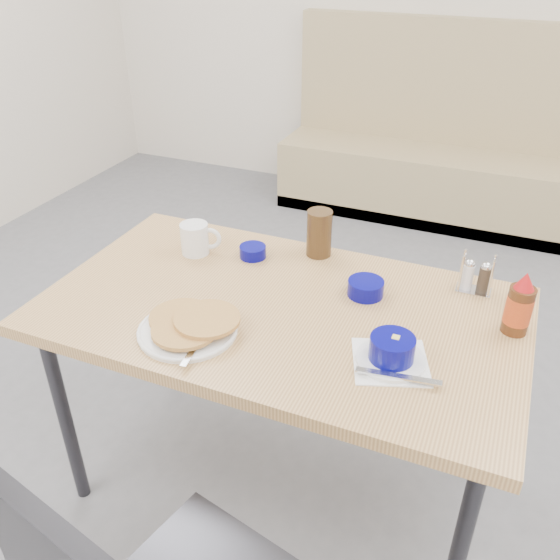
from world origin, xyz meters
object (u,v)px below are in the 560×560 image
at_px(booth_bench, 428,161).
at_px(syrup_bottle, 519,307).
at_px(butter_bowl, 366,288).
at_px(dining_table, 281,323).
at_px(pancake_plate, 189,326).
at_px(grits_setting, 392,352).
at_px(condiment_caddy, 475,279).
at_px(creamer_bowl, 253,252).
at_px(coffee_mug, 196,238).
at_px(amber_tumbler, 319,233).

xyz_separation_m(booth_bench, syrup_bottle, (0.64, -2.40, 0.49)).
bearing_deg(butter_bowl, dining_table, -144.28).
xyz_separation_m(pancake_plate, syrup_bottle, (0.82, 0.35, 0.06)).
relative_size(grits_setting, condiment_caddy, 2.11).
bearing_deg(creamer_bowl, butter_bowl, -11.17).
xyz_separation_m(pancake_plate, butter_bowl, (0.39, 0.37, 0.00)).
xyz_separation_m(coffee_mug, amber_tumbler, (0.38, 0.15, 0.02)).
relative_size(grits_setting, amber_tumbler, 1.64).
relative_size(dining_table, grits_setting, 5.36).
bearing_deg(syrup_bottle, amber_tumbler, 162.36).
bearing_deg(condiment_caddy, pancake_plate, -143.68).
height_order(booth_bench, butter_bowl, booth_bench).
bearing_deg(butter_bowl, creamer_bowl, 168.83).
bearing_deg(coffee_mug, amber_tumbler, 21.37).
distance_m(booth_bench, butter_bowl, 2.43).
relative_size(grits_setting, syrup_bottle, 1.40).
height_order(booth_bench, condiment_caddy, booth_bench).
relative_size(coffee_mug, condiment_caddy, 1.09).
xyz_separation_m(pancake_plate, amber_tumbler, (0.18, 0.56, 0.06)).
bearing_deg(butter_bowl, booth_bench, 95.09).
relative_size(grits_setting, butter_bowl, 2.40).
distance_m(amber_tumbler, syrup_bottle, 0.68).
xyz_separation_m(grits_setting, amber_tumbler, (-0.36, 0.47, 0.05)).
relative_size(creamer_bowl, amber_tumbler, 0.56).
bearing_deg(grits_setting, booth_bench, 97.70).
xyz_separation_m(creamer_bowl, syrup_bottle, (0.84, -0.10, 0.06)).
height_order(dining_table, amber_tumbler, amber_tumbler).
xyz_separation_m(grits_setting, butter_bowl, (-0.15, 0.29, -0.01)).
bearing_deg(pancake_plate, condiment_caddy, 37.02).
bearing_deg(condiment_caddy, booth_bench, 102.20).
bearing_deg(coffee_mug, creamer_bowl, 14.08).
bearing_deg(creamer_bowl, coffee_mug, -165.92).
distance_m(booth_bench, creamer_bowl, 2.35).
distance_m(condiment_caddy, syrup_bottle, 0.22).
height_order(booth_bench, grits_setting, booth_bench).
height_order(booth_bench, amber_tumbler, booth_bench).
relative_size(dining_table, coffee_mug, 10.41).
height_order(amber_tumbler, condiment_caddy, amber_tumbler).
xyz_separation_m(dining_table, condiment_caddy, (0.51, 0.30, 0.11)).
bearing_deg(booth_bench, creamer_bowl, -95.00).
height_order(booth_bench, coffee_mug, booth_bench).
bearing_deg(coffee_mug, butter_bowl, -3.29).
relative_size(creamer_bowl, condiment_caddy, 0.72).
relative_size(booth_bench, butter_bowl, 17.47).
relative_size(booth_bench, creamer_bowl, 21.34).
xyz_separation_m(booth_bench, condiment_caddy, (0.51, -2.23, 0.45)).
relative_size(creamer_bowl, butter_bowl, 0.82).
distance_m(coffee_mug, syrup_bottle, 1.03).
bearing_deg(syrup_bottle, dining_table, -168.27).
distance_m(coffee_mug, amber_tumbler, 0.41).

